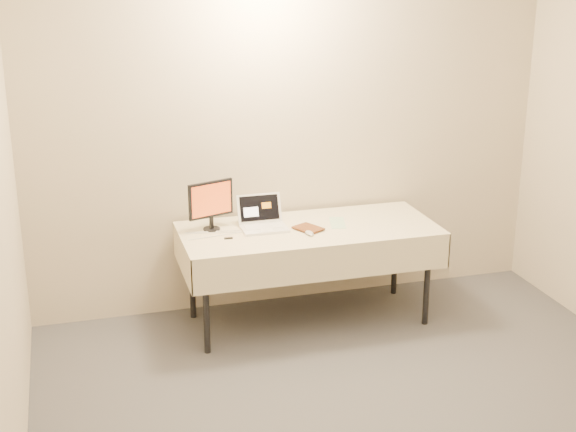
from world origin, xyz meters
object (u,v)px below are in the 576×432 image
object	(u,v)px
monitor	(211,202)
book	(301,219)
laptop	(262,220)
table	(309,236)

from	to	relation	value
monitor	book	distance (m)	0.65
book	laptop	bearing A→B (deg)	114.15
table	laptop	xyz separation A→B (m)	(-0.32, 0.11, 0.12)
monitor	book	size ratio (longest dim) A/B	1.80
table	monitor	size ratio (longest dim) A/B	5.18
table	book	world-z (taller)	book
table	monitor	distance (m)	0.75
table	laptop	bearing A→B (deg)	161.74
laptop	monitor	bearing A→B (deg)	172.90
laptop	book	world-z (taller)	laptop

